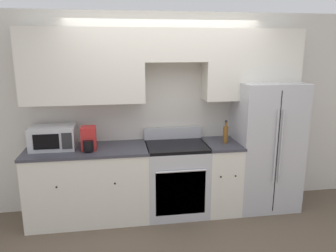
# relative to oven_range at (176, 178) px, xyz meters

# --- Properties ---
(ground_plane) EXTENTS (12.00, 12.00, 0.00)m
(ground_plane) POSITION_rel_oven_range_xyz_m (-0.11, -0.31, -0.47)
(ground_plane) COLOR brown
(wall_back) EXTENTS (8.00, 0.39, 2.60)m
(wall_back) POSITION_rel_oven_range_xyz_m (-0.12, 0.27, 1.11)
(wall_back) COLOR beige
(wall_back) RESTS_ON ground_plane
(lower_cabinets_left) EXTENTS (1.50, 0.64, 0.94)m
(lower_cabinets_left) POSITION_rel_oven_range_xyz_m (-1.13, 0.00, -0.00)
(lower_cabinets_left) COLOR silver
(lower_cabinets_left) RESTS_ON ground_plane
(lower_cabinets_right) EXTENTS (0.45, 0.64, 0.94)m
(lower_cabinets_right) POSITION_rel_oven_range_xyz_m (0.60, 0.00, -0.00)
(lower_cabinets_right) COLOR silver
(lower_cabinets_right) RESTS_ON ground_plane
(oven_range) EXTENTS (0.78, 0.65, 1.10)m
(oven_range) POSITION_rel_oven_range_xyz_m (0.00, 0.00, 0.00)
(oven_range) COLOR #B7B7BC
(oven_range) RESTS_ON ground_plane
(refrigerator) EXTENTS (0.83, 0.80, 1.72)m
(refrigerator) POSITION_rel_oven_range_xyz_m (1.23, 0.07, 0.38)
(refrigerator) COLOR #B7B7BC
(refrigerator) RESTS_ON ground_plane
(microwave) EXTENTS (0.54, 0.38, 0.28)m
(microwave) POSITION_rel_oven_range_xyz_m (-1.53, 0.08, 0.60)
(microwave) COLOR #B7B7BC
(microwave) RESTS_ON lower_cabinets_left
(bottle) EXTENTS (0.06, 0.06, 0.30)m
(bottle) POSITION_rel_oven_range_xyz_m (0.65, -0.01, 0.58)
(bottle) COLOR brown
(bottle) RESTS_ON lower_cabinets_right
(paper_towel_holder) EXTENTS (0.17, 0.26, 0.28)m
(paper_towel_holder) POSITION_rel_oven_range_xyz_m (-1.09, -0.04, 0.60)
(paper_towel_holder) COLOR #B22323
(paper_towel_holder) RESTS_ON lower_cabinets_left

